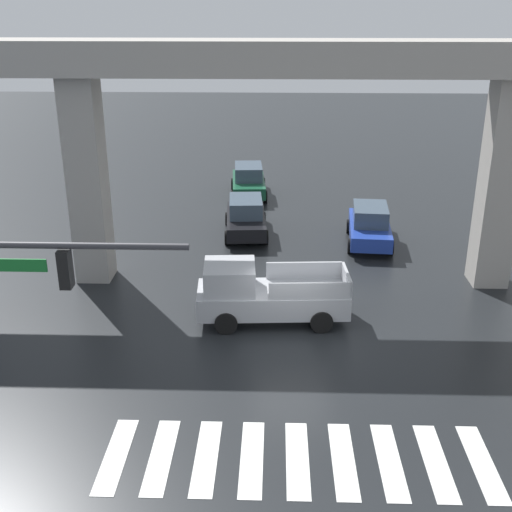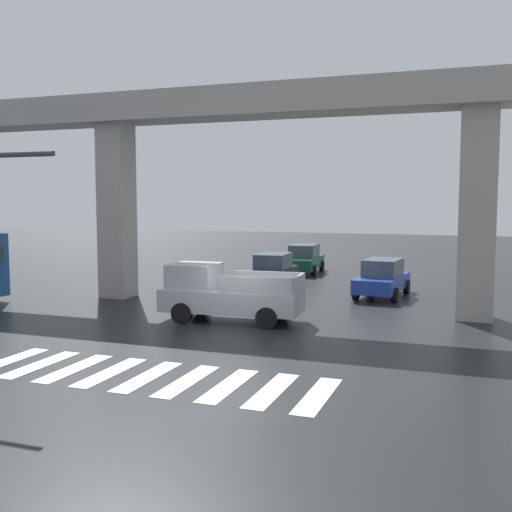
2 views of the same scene
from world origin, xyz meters
name	(u,v)px [view 1 (image 1 of 2)]	position (x,y,z in m)	size (l,w,h in m)	color
ground_plane	(292,344)	(0.00, 0.00, 0.00)	(120.00, 120.00, 0.00)	black
crosswalk_stripes	(297,459)	(0.00, -5.56, 0.01)	(9.35, 2.80, 0.01)	silver
elevated_overpass	(294,79)	(0.00, 5.12, 7.69)	(52.97, 2.20, 9.01)	#9E9991
pickup_truck	(264,294)	(-0.96, 1.64, 0.99)	(5.21, 2.32, 2.08)	#A8AAAF
sedan_dark_green	(249,181)	(-2.13, 16.81, 0.85)	(2.18, 4.41, 1.72)	#14472D
sedan_blue	(370,225)	(3.66, 9.36, 0.85)	(2.23, 4.43, 1.72)	#1E3899
sedan_black	(246,217)	(-1.98, 10.36, 0.85)	(2.17, 4.40, 1.72)	black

